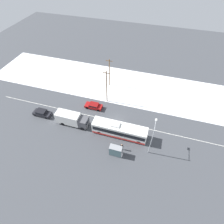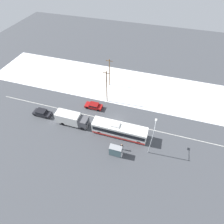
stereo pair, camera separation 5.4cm
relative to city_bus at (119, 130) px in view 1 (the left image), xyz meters
The scene contains 12 objects.
ground_plane 4.03m from the city_bus, 118.08° to the left, with size 120.00×120.00×0.00m, color #424449.
snow_lot 16.76m from the city_bus, 96.02° to the left, with size 80.00×15.57×0.12m.
lane_marking_center 4.03m from the city_bus, 118.08° to the left, with size 60.00×0.12×0.00m.
city_bus is the anchor object (origin of this frame).
box_truck 10.91m from the city_bus, behind, with size 7.23×2.30×3.05m.
sedan_car 10.11m from the city_bus, 143.33° to the left, with size 4.21×1.80×1.30m.
parked_car_near_truck 18.84m from the city_bus, behind, with size 4.26×1.80×1.54m.
pedestrian_at_stop 3.66m from the city_bus, 68.06° to the right, with size 0.63×0.28×1.76m.
bus_shelter 5.02m from the city_bus, 84.19° to the right, with size 2.41×1.20×2.40m.
streetlamp 7.51m from the city_bus, 16.23° to the right, with size 0.36×3.02×7.15m.
utility_pole_roadside 11.24m from the city_bus, 121.81° to the left, with size 1.80×0.24×9.08m.
utility_pole_snowlot 17.45m from the city_bus, 114.12° to the left, with size 1.80×0.24×8.09m.
Camera 1 is at (6.57, -24.91, 30.78)m, focal length 28.00 mm.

